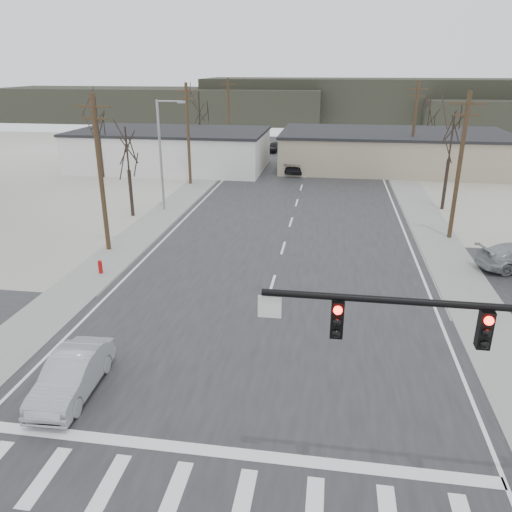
{
  "coord_description": "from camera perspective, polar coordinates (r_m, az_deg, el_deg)",
  "views": [
    {
      "loc": [
        2.97,
        -17.43,
        11.5
      ],
      "look_at": [
        -0.56,
        5.59,
        2.6
      ],
      "focal_mm": 35.0,
      "sensor_mm": 36.0,
      "label": 1
    }
  ],
  "objects": [
    {
      "name": "hill_center",
      "position": [
        114.28,
        15.41,
        16.7
      ],
      "size": [
        80.0,
        18.0,
        9.0
      ],
      "primitive_type": "cube",
      "color": "#333026",
      "rests_on": "ground"
    },
    {
      "name": "sedan_crossing",
      "position": [
        20.15,
        -20.3,
        -12.63
      ],
      "size": [
        1.83,
        4.68,
        1.52
      ],
      "primitive_type": "imported",
      "rotation": [
        0.0,
        0.0,
        0.05
      ],
      "color": "#979AA1",
      "rests_on": "main_road"
    },
    {
      "name": "building_right_far",
      "position": [
        62.54,
        15.39,
        11.59
      ],
      "size": [
        26.3,
        14.3,
        4.3
      ],
      "color": "tan",
      "rests_on": "ground"
    },
    {
      "name": "car_far_b",
      "position": [
        72.36,
        2.19,
        12.36
      ],
      "size": [
        3.08,
        4.47,
        1.41
      ],
      "primitive_type": "imported",
      "rotation": [
        0.0,
        0.0,
        -0.38
      ],
      "color": "black",
      "rests_on": "main_road"
    },
    {
      "name": "building_left_far",
      "position": [
        61.19,
        -9.66,
        11.94
      ],
      "size": [
        22.3,
        12.3,
        4.5
      ],
      "color": "silver",
      "rests_on": "ground"
    },
    {
      "name": "upole_left_b",
      "position": [
        33.4,
        -17.37,
        9.14
      ],
      "size": [
        2.2,
        0.3,
        10.0
      ],
      "color": "#42331F",
      "rests_on": "ground"
    },
    {
      "name": "tree_left_far",
      "position": [
        65.87,
        -6.5,
        16.24
      ],
      "size": [
        3.96,
        3.96,
        8.82
      ],
      "color": "#31241E",
      "rests_on": "ground"
    },
    {
      "name": "tree_left_near",
      "position": [
        41.18,
        -14.51,
        11.51
      ],
      "size": [
        3.3,
        3.3,
        7.35
      ],
      "color": "#31241E",
      "rests_on": "ground"
    },
    {
      "name": "hill_left",
      "position": [
        116.11,
        -10.85,
        16.61
      ],
      "size": [
        70.0,
        18.0,
        7.0
      ],
      "primitive_type": "cube",
      "color": "#333026",
      "rests_on": "ground"
    },
    {
      "name": "sidewalk_right",
      "position": [
        39.89,
        19.38,
        2.99
      ],
      "size": [
        3.0,
        90.0,
        0.06
      ],
      "primitive_type": "cube",
      "color": "gray",
      "rests_on": "ground"
    },
    {
      "name": "tree_left_mid",
      "position": [
        57.41,
        -17.7,
        14.76
      ],
      "size": [
        3.96,
        3.96,
        8.82
      ],
      "color": "#31241E",
      "rests_on": "ground"
    },
    {
      "name": "upole_right_b",
      "position": [
        58.4,
        17.59,
        13.81
      ],
      "size": [
        2.2,
        0.3,
        10.0
      ],
      "color": "#42331F",
      "rests_on": "ground"
    },
    {
      "name": "car_far_a",
      "position": [
        57.58,
        4.79,
        10.12
      ],
      "size": [
        3.02,
        5.39,
        1.47
      ],
      "primitive_type": "imported",
      "rotation": [
        0.0,
        0.0,
        2.94
      ],
      "color": "black",
      "rests_on": "main_road"
    },
    {
      "name": "fire_hydrant",
      "position": [
        30.7,
        -17.37,
        -1.18
      ],
      "size": [
        0.24,
        0.24,
        0.87
      ],
      "color": "#A50C0C",
      "rests_on": "ground"
    },
    {
      "name": "tree_right_far",
      "position": [
        70.72,
        19.16,
        15.01
      ],
      "size": [
        3.52,
        3.52,
        7.84
      ],
      "color": "#31241E",
      "rests_on": "ground"
    },
    {
      "name": "cross_road",
      "position": [
        21.09,
        -0.82,
        -12.08
      ],
      "size": [
        90.0,
        10.0,
        0.04
      ],
      "primitive_type": "cube",
      "color": "black",
      "rests_on": "ground"
    },
    {
      "name": "streetlight_main",
      "position": [
        42.26,
        -10.64,
        11.84
      ],
      "size": [
        2.4,
        0.25,
        9.0
      ],
      "color": "gray",
      "rests_on": "ground"
    },
    {
      "name": "sidewalk_left",
      "position": [
        41.44,
        -10.8,
        4.47
      ],
      "size": [
        3.0,
        90.0,
        0.06
      ],
      "primitive_type": "cube",
      "color": "gray",
      "rests_on": "ground"
    },
    {
      "name": "upole_right_a",
      "position": [
        36.98,
        22.24,
        9.62
      ],
      "size": [
        2.2,
        0.3,
        10.0
      ],
      "color": "#42331F",
      "rests_on": "ground"
    },
    {
      "name": "tree_right_mid",
      "position": [
        44.81,
        21.45,
        12.38
      ],
      "size": [
        3.74,
        3.74,
        8.33
      ],
      "color": "#31241E",
      "rests_on": "ground"
    },
    {
      "name": "upole_left_d",
      "position": [
        71.2,
        -3.16,
        15.83
      ],
      "size": [
        2.2,
        0.3,
        10.0
      ],
      "color": "#42331F",
      "rests_on": "ground"
    },
    {
      "name": "ground",
      "position": [
        21.1,
        -0.82,
        -12.12
      ],
      "size": [
        140.0,
        140.0,
        0.0
      ],
      "primitive_type": "plane",
      "color": "silver",
      "rests_on": "ground"
    },
    {
      "name": "upole_left_c",
      "position": [
        51.89,
        -7.76,
        13.78
      ],
      "size": [
        2.2,
        0.3,
        10.0
      ],
      "color": "#42331F",
      "rests_on": "ground"
    },
    {
      "name": "main_road",
      "position": [
        34.53,
        3.29,
        1.47
      ],
      "size": [
        18.0,
        110.0,
        0.05
      ],
      "primitive_type": "cube",
      "color": "black",
      "rests_on": "ground"
    }
  ]
}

